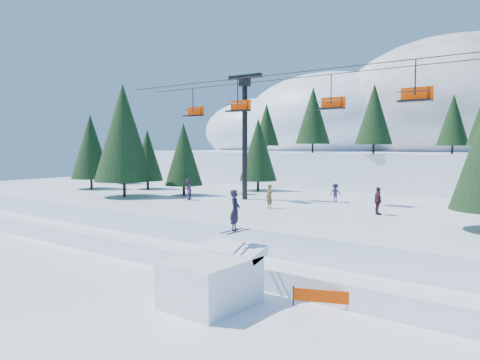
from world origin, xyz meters
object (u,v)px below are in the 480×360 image
Objects in this scene: chairlift at (372,111)px; banner_far at (463,316)px; jump_kicker at (213,278)px; banner_near at (326,297)px.

chairlift is 17.19× the size of banner_far.
jump_kicker is 1.87× the size of banner_near.
chairlift reaches higher than banner_far.
chairlift is 17.36× the size of banner_near.
banner_near and banner_far have the same top height.
chairlift is (0.73, 15.87, 8.16)m from jump_kicker.
chairlift is at bearing 87.36° from jump_kicker.
jump_kicker is at bearing -92.64° from chairlift.
chairlift is at bearing 104.61° from banner_near.
banner_far is (9.37, 3.64, -0.62)m from jump_kicker.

